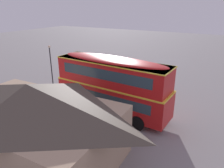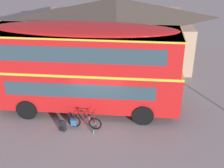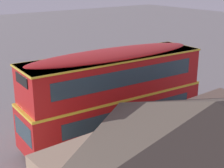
# 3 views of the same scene
# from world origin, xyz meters

# --- Properties ---
(ground_plane) EXTENTS (120.00, 120.00, 0.00)m
(ground_plane) POSITION_xyz_m (0.00, 0.00, 0.00)
(ground_plane) COLOR gray
(double_decker_bus) EXTENTS (9.87, 3.07, 4.79)m
(double_decker_bus) POSITION_xyz_m (-0.62, 0.76, 2.64)
(double_decker_bus) COLOR black
(double_decker_bus) RESTS_ON ground
(touring_bicycle) EXTENTS (1.75, 0.51, 1.05)m
(touring_bicycle) POSITION_xyz_m (-0.68, -1.05, 0.37)
(touring_bicycle) COLOR black
(touring_bicycle) RESTS_ON ground
(backpack_on_ground) EXTENTS (0.36, 0.34, 0.58)m
(backpack_on_ground) POSITION_xyz_m (-1.68, -1.27, 0.30)
(backpack_on_ground) COLOR black
(backpack_on_ground) RESTS_ON ground
(water_bottle_green_metal) EXTENTS (0.07, 0.07, 0.24)m
(water_bottle_green_metal) POSITION_xyz_m (-0.14, -1.50, 0.11)
(water_bottle_green_metal) COLOR green
(water_bottle_green_metal) RESTS_ON ground
(pub_building) EXTENTS (10.68, 6.89, 4.59)m
(pub_building) POSITION_xyz_m (0.76, 7.75, 2.34)
(pub_building) COLOR tan
(pub_building) RESTS_ON ground
(street_lamp) EXTENTS (0.28, 0.28, 4.71)m
(street_lamp) POSITION_xyz_m (8.03, -1.13, 2.90)
(street_lamp) COLOR black
(street_lamp) RESTS_ON ground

